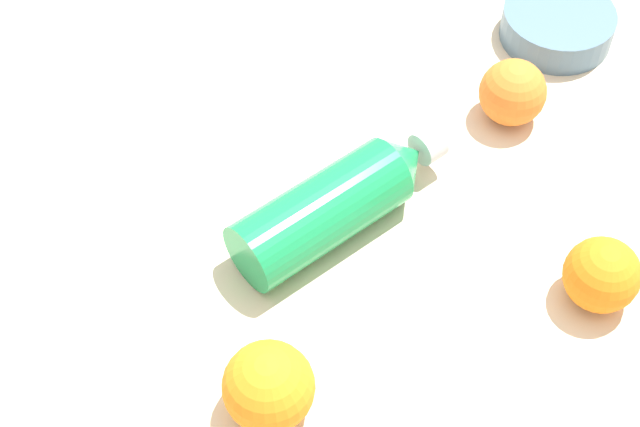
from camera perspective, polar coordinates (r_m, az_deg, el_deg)
The scene contains 6 objects.
ground_plane at distance 1.02m, azimuth 1.73°, elevation 0.53°, with size 2.40×2.40×0.00m, color beige.
water_bottle at distance 0.98m, azimuth 1.10°, elevation 0.69°, with size 0.26×0.12×0.07m.
orange_0 at distance 0.97m, azimuth 16.23°, elevation -3.48°, with size 0.07×0.07×0.07m, color orange.
orange_1 at distance 1.10m, azimuth 11.26°, elevation 6.99°, with size 0.08×0.08×0.08m, color orange.
orange_2 at distance 0.86m, azimuth -3.04°, elevation -10.13°, with size 0.08×0.08×0.08m, color orange.
ceramic_bowl at distance 1.22m, azimuth 13.78°, elevation 10.73°, with size 0.13×0.13×0.04m, color slate.
Camera 1 is at (-0.32, -0.54, 0.81)m, focal length 54.44 mm.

